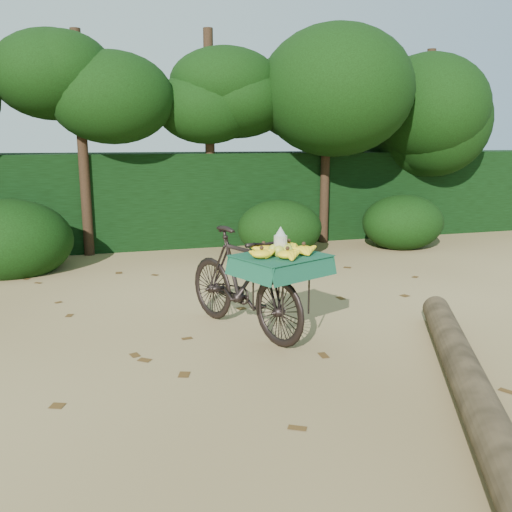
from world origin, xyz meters
name	(u,v)px	position (x,y,z in m)	size (l,w,h in m)	color
ground	(278,351)	(0.00, 0.00, 0.00)	(80.00, 80.00, 0.00)	tan
vendor_bicycle	(244,280)	(-0.17, 0.62, 0.58)	(1.35, 1.99, 1.14)	black
fallen_log	(470,384)	(1.12, -1.43, 0.15)	(0.29, 0.29, 4.05)	brown
hedge_backdrop	(179,197)	(0.00, 6.30, 0.90)	(26.00, 1.80, 1.80)	black
tree_row	(148,143)	(-0.65, 5.50, 2.00)	(14.50, 2.00, 4.00)	black
bush_clumps	(226,234)	(0.50, 4.30, 0.45)	(8.80, 1.70, 0.90)	black
leaf_litter	(259,329)	(0.00, 0.65, 0.01)	(7.00, 7.30, 0.01)	#4D3214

